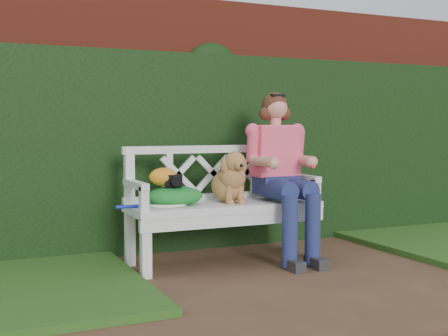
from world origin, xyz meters
name	(u,v)px	position (x,y,z in m)	size (l,w,h in m)	color
ground	(335,291)	(0.00, 0.00, 0.00)	(60.00, 60.00, 0.00)	#472E20
brick_wall	(218,124)	(0.00, 1.90, 1.10)	(10.00, 0.30, 2.20)	maroon
ivy_hedge	(228,151)	(0.00, 1.68, 0.85)	(10.00, 0.18, 1.70)	#1A3B12
garden_bench	(224,233)	(-0.33, 1.03, 0.24)	(1.58, 0.60, 0.48)	white
seated_woman	(278,179)	(0.14, 1.01, 0.65)	(0.55, 0.73, 1.30)	#F73333
dog	(229,176)	(-0.30, 1.01, 0.68)	(0.27, 0.37, 0.41)	#AB7B41
tennis_racket	(164,205)	(-0.84, 1.00, 0.49)	(0.57, 0.24, 0.03)	silver
green_bag	(175,195)	(-0.74, 1.03, 0.55)	(0.43, 0.34, 0.15)	green
camera_item	(173,180)	(-0.76, 1.00, 0.67)	(0.13, 0.10, 0.09)	black
baseball_glove	(163,177)	(-0.83, 1.04, 0.70)	(0.22, 0.16, 0.14)	orange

